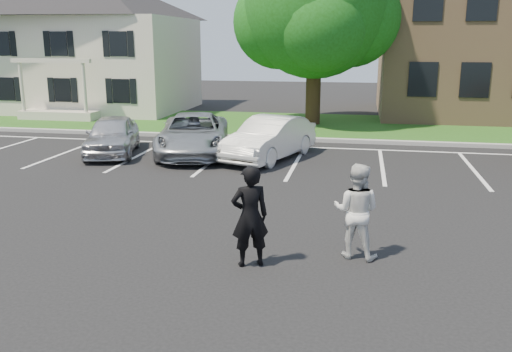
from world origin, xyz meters
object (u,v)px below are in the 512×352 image
(man_black_suit, at_px, (250,216))
(car_white_sedan, at_px, (270,138))
(car_silver_west, at_px, (112,135))
(man_white_shirt, at_px, (356,211))
(car_silver_minivan, at_px, (193,134))
(tree, at_px, (317,9))
(house, at_px, (96,43))

(man_black_suit, distance_m, car_white_sedan, 9.11)
(man_black_suit, height_order, car_white_sedan, man_black_suit)
(car_silver_west, bearing_deg, man_white_shirt, -59.11)
(car_silver_west, xyz_separation_m, car_silver_minivan, (2.84, 0.53, 0.03))
(car_silver_west, relative_size, car_silver_minivan, 0.78)
(tree, bearing_deg, car_white_sedan, -95.83)
(car_white_sedan, bearing_deg, house, 154.83)
(tree, distance_m, car_white_sedan, 9.34)
(car_silver_minivan, bearing_deg, car_silver_west, 177.22)
(car_silver_west, distance_m, car_white_sedan, 5.64)
(car_silver_minivan, bearing_deg, man_white_shirt, -68.98)
(man_black_suit, bearing_deg, car_silver_minivan, -91.63)
(car_silver_west, bearing_deg, tree, 35.89)
(house, xyz_separation_m, man_white_shirt, (15.05, -19.82, -2.94))
(house, relative_size, car_white_sedan, 2.37)
(car_silver_west, bearing_deg, house, 102.04)
(house, height_order, tree, tree)
(man_white_shirt, bearing_deg, car_silver_minivan, -43.93)
(man_black_suit, relative_size, car_white_sedan, 0.42)
(car_white_sedan, bearing_deg, tree, 102.85)
(house, height_order, car_white_sedan, house)
(man_white_shirt, relative_size, car_silver_minivan, 0.35)
(man_white_shirt, height_order, car_silver_west, man_white_shirt)
(man_white_shirt, distance_m, car_silver_west, 11.77)
(man_black_suit, bearing_deg, car_silver_west, -76.89)
(house, bearing_deg, car_white_sedan, -43.84)
(house, distance_m, tree, 13.42)
(man_black_suit, xyz_separation_m, man_white_shirt, (1.84, 0.77, -0.03))
(tree, height_order, man_white_shirt, tree)
(house, relative_size, man_white_shirt, 5.77)
(house, height_order, man_black_suit, house)
(car_white_sedan, bearing_deg, car_silver_minivan, -166.41)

